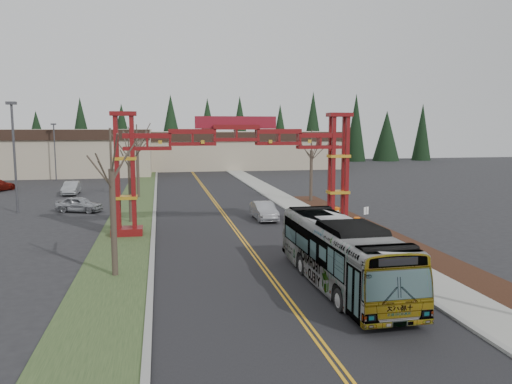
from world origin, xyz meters
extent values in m
plane|color=black|center=(0.00, 0.00, 0.00)|extent=(200.00, 200.00, 0.00)
cube|color=black|center=(0.00, 25.00, 0.01)|extent=(12.00, 110.00, 0.02)
cube|color=orange|center=(-0.12, 25.00, 0.03)|extent=(0.12, 100.00, 0.01)
cube|color=orange|center=(0.12, 25.00, 0.03)|extent=(0.12, 100.00, 0.01)
cube|color=gray|center=(6.15, 25.00, 0.07)|extent=(0.30, 110.00, 0.15)
cube|color=gray|center=(7.60, 25.00, 0.08)|extent=(2.60, 110.00, 0.14)
cube|color=black|center=(10.20, 10.00, 0.06)|extent=(2.60, 50.00, 0.12)
cube|color=#2C4020|center=(-8.00, 25.00, 0.04)|extent=(4.00, 110.00, 0.08)
cube|color=gray|center=(-6.15, 25.00, 0.07)|extent=(0.30, 110.00, 0.15)
cube|color=maroon|center=(-8.00, 18.00, 0.30)|extent=(2.20, 1.60, 0.60)
cube|color=maroon|center=(-8.55, 17.65, 4.60)|extent=(0.28, 0.28, 8.00)
cube|color=maroon|center=(-7.45, 17.65, 4.60)|extent=(0.28, 0.28, 8.00)
cube|color=maroon|center=(-8.55, 18.35, 4.60)|extent=(0.28, 0.28, 8.00)
cube|color=maroon|center=(-7.45, 18.35, 4.60)|extent=(0.28, 0.28, 8.00)
cube|color=gold|center=(-8.00, 18.00, 2.80)|extent=(1.60, 1.10, 0.22)
cube|color=gold|center=(-8.00, 18.00, 5.60)|extent=(1.60, 1.10, 0.22)
cube|color=maroon|center=(-8.00, 18.00, 8.75)|extent=(1.80, 1.20, 0.30)
cube|color=maroon|center=(8.00, 18.00, 0.30)|extent=(2.20, 1.60, 0.60)
cube|color=maroon|center=(7.45, 17.65, 4.60)|extent=(0.28, 0.28, 8.00)
cube|color=maroon|center=(8.55, 17.65, 4.60)|extent=(0.28, 0.28, 8.00)
cube|color=maroon|center=(7.45, 18.35, 4.60)|extent=(0.28, 0.28, 8.00)
cube|color=maroon|center=(8.55, 18.35, 4.60)|extent=(0.28, 0.28, 8.00)
cube|color=gold|center=(8.00, 18.00, 2.80)|extent=(1.60, 1.10, 0.22)
cube|color=gold|center=(8.00, 18.00, 5.60)|extent=(1.60, 1.10, 0.22)
cube|color=maroon|center=(8.00, 18.00, 8.75)|extent=(1.80, 1.20, 0.30)
cube|color=maroon|center=(0.00, 18.00, 7.50)|extent=(16.00, 0.90, 1.00)
cube|color=maroon|center=(0.00, 18.00, 6.60)|extent=(16.00, 0.90, 0.60)
cube|color=maroon|center=(0.00, 18.00, 8.15)|extent=(6.00, 0.25, 0.90)
cube|color=tan|center=(-30.00, 72.00, 3.75)|extent=(46.00, 22.00, 7.50)
cube|color=tan|center=(10.00, 80.00, 3.50)|extent=(38.00, 20.00, 7.00)
cube|color=black|center=(10.00, 69.90, 6.20)|extent=(38.00, 0.40, 1.60)
cone|color=black|center=(-29.50, 92.00, 6.50)|extent=(5.60, 5.60, 13.00)
cylinder|color=#382D26|center=(-29.50, 92.00, 0.80)|extent=(0.80, 0.80, 1.60)
cone|color=black|center=(-21.00, 92.00, 6.50)|extent=(5.60, 5.60, 13.00)
cylinder|color=#382D26|center=(-21.00, 92.00, 0.80)|extent=(0.80, 0.80, 1.60)
cone|color=black|center=(-12.50, 92.00, 6.50)|extent=(5.60, 5.60, 13.00)
cylinder|color=#382D26|center=(-12.50, 92.00, 0.80)|extent=(0.80, 0.80, 1.60)
cone|color=black|center=(-4.00, 92.00, 6.50)|extent=(5.60, 5.60, 13.00)
cylinder|color=#382D26|center=(-4.00, 92.00, 0.80)|extent=(0.80, 0.80, 1.60)
cone|color=black|center=(4.50, 92.00, 6.50)|extent=(5.60, 5.60, 13.00)
cylinder|color=#382D26|center=(4.50, 92.00, 0.80)|extent=(0.80, 0.80, 1.60)
cone|color=black|center=(13.00, 92.00, 6.50)|extent=(5.60, 5.60, 13.00)
cylinder|color=#382D26|center=(13.00, 92.00, 0.80)|extent=(0.80, 0.80, 1.60)
cone|color=black|center=(21.50, 92.00, 6.50)|extent=(5.60, 5.60, 13.00)
cylinder|color=#382D26|center=(21.50, 92.00, 0.80)|extent=(0.80, 0.80, 1.60)
cone|color=black|center=(30.00, 92.00, 6.50)|extent=(5.60, 5.60, 13.00)
cylinder|color=#382D26|center=(30.00, 92.00, 0.80)|extent=(0.80, 0.80, 1.60)
cone|color=black|center=(38.50, 92.00, 6.50)|extent=(5.60, 5.60, 13.00)
cylinder|color=#382D26|center=(38.50, 92.00, 0.80)|extent=(0.80, 0.80, 1.60)
cone|color=black|center=(47.00, 92.00, 6.50)|extent=(5.60, 5.60, 13.00)
cylinder|color=#382D26|center=(47.00, 92.00, 0.80)|extent=(0.80, 0.80, 1.60)
cone|color=black|center=(55.50, 92.00, 6.50)|extent=(5.60, 5.60, 13.00)
cylinder|color=#382D26|center=(55.50, 92.00, 0.80)|extent=(0.80, 0.80, 1.60)
imported|color=#B2B4BA|center=(3.03, 3.93, 1.67)|extent=(2.95, 12.02, 3.34)
imported|color=#A5A8AD|center=(3.02, 22.33, 0.76)|extent=(1.76, 4.66, 1.52)
imported|color=#A1A3A9|center=(-13.00, 29.38, 0.73)|extent=(4.64, 3.22, 1.47)
imported|color=#A1A5A8|center=(-15.78, 42.37, 0.76)|extent=(1.64, 4.64, 1.53)
cylinder|color=#382D26|center=(-8.00, 7.87, 2.84)|extent=(0.32, 0.32, 5.68)
cylinder|color=#382D26|center=(-8.00, 7.87, 6.67)|extent=(0.12, 0.12, 2.18)
cylinder|color=#382D26|center=(-8.00, 23.17, 2.75)|extent=(0.30, 0.30, 5.50)
cylinder|color=#382D26|center=(-8.00, 23.17, 6.42)|extent=(0.11, 0.11, 2.03)
cylinder|color=#382D26|center=(-8.00, 38.48, 2.96)|extent=(0.34, 0.34, 5.92)
cylinder|color=#382D26|center=(-8.00, 38.48, 6.98)|extent=(0.13, 0.13, 2.33)
cylinder|color=#382D26|center=(10.00, 31.49, 2.71)|extent=(0.33, 0.33, 5.41)
cylinder|color=#382D26|center=(10.00, 31.49, 6.43)|extent=(0.12, 0.12, 2.24)
cylinder|color=#3F3F44|center=(-18.53, 30.15, 4.93)|extent=(0.22, 0.22, 9.85)
cube|color=#3F3F44|center=(-18.53, 30.15, 9.96)|extent=(0.88, 0.44, 0.27)
cylinder|color=#3F3F44|center=(-20.74, 59.39, 4.10)|extent=(0.18, 0.18, 8.20)
cube|color=#3F3F44|center=(-20.74, 59.39, 8.29)|extent=(0.73, 0.36, 0.23)
cylinder|color=#3F3F44|center=(9.17, 15.21, 1.01)|extent=(0.06, 0.06, 2.02)
cube|color=white|center=(9.17, 15.21, 1.75)|extent=(0.44, 0.22, 0.55)
cylinder|color=orange|center=(9.24, 17.05, 0.47)|extent=(0.48, 0.48, 0.93)
cylinder|color=white|center=(9.24, 17.05, 0.61)|extent=(0.50, 0.50, 0.11)
cylinder|color=white|center=(9.24, 17.05, 0.33)|extent=(0.50, 0.50, 0.11)
cylinder|color=orange|center=(9.44, 20.73, 0.54)|extent=(0.56, 0.56, 1.07)
cylinder|color=white|center=(9.44, 20.73, 0.70)|extent=(0.58, 0.58, 0.13)
cylinder|color=white|center=(9.44, 20.73, 0.37)|extent=(0.58, 0.58, 0.13)
cylinder|color=orange|center=(9.46, 22.25, 0.44)|extent=(0.46, 0.46, 0.89)
cylinder|color=white|center=(9.46, 22.25, 0.58)|extent=(0.48, 0.48, 0.11)
cylinder|color=white|center=(9.46, 22.25, 0.31)|extent=(0.48, 0.48, 0.11)
camera|label=1|loc=(-5.55, -18.53, 7.76)|focal=35.00mm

